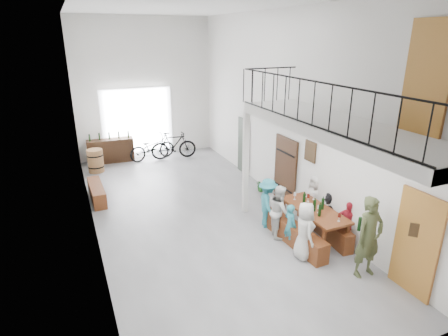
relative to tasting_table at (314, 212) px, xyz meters
name	(u,v)px	position (x,y,z in m)	size (l,w,h in m)	color
floor	(197,213)	(-2.20, 2.43, -0.71)	(12.00, 12.00, 0.00)	slate
room_walls	(193,87)	(-2.20, 2.43, 2.85)	(12.00, 12.00, 12.00)	white
gateway_portal	(138,123)	(-2.60, 8.37, 0.69)	(2.80, 0.08, 2.80)	white
right_wall_decor	(320,162)	(0.50, 0.56, 1.04)	(0.07, 8.28, 5.07)	#A16827
balcony	(335,129)	(-0.22, -0.70, 2.26)	(1.52, 5.62, 4.00)	silver
tasting_table	(314,212)	(0.00, 0.00, 0.00)	(0.81, 1.95, 0.79)	brown
bench_inner	(294,234)	(-0.59, -0.05, -0.45)	(0.35, 2.19, 0.50)	brown
bench_wall	(323,225)	(0.37, 0.05, -0.46)	(0.28, 2.17, 0.50)	brown
tableware	(313,203)	(0.00, 0.06, 0.22)	(0.68, 1.50, 0.35)	black
side_bench	(97,192)	(-4.70, 4.52, -0.47)	(0.37, 1.70, 0.48)	brown
oak_barrel	(96,161)	(-4.46, 7.13, -0.28)	(0.58, 0.58, 0.86)	brown
serving_counter	(111,151)	(-3.79, 8.08, -0.24)	(1.76, 0.49, 0.93)	#3D2012
counter_bottles	(109,136)	(-3.79, 8.08, 0.36)	(1.52, 0.20, 0.28)	black
guest_left_a	(305,231)	(-0.74, -0.66, -0.03)	(0.66, 0.43, 1.36)	beige
guest_left_b	(290,225)	(-0.71, -0.05, -0.18)	(0.39, 0.25, 1.06)	teal
guest_left_c	(280,211)	(-0.71, 0.44, -0.03)	(0.65, 0.51, 1.34)	beige
guest_left_d	(268,203)	(-0.76, 0.95, -0.04)	(0.86, 0.50, 1.34)	teal
guest_right_a	(347,223)	(0.54, -0.59, -0.15)	(0.66, 0.27, 1.12)	#B31E2D
guest_right_b	(329,211)	(0.60, 0.15, -0.17)	(0.99, 0.31, 1.06)	black
guest_right_c	(315,198)	(0.58, 0.76, -0.06)	(0.63, 0.41, 1.29)	beige
host_standing	(369,237)	(0.10, -1.70, 0.18)	(0.65, 0.42, 1.77)	#434C2B
potted_plant	(261,185)	(0.25, 3.10, -0.51)	(0.36, 0.31, 0.40)	#184F1B
bicycle_near	(152,147)	(-2.21, 7.73, -0.20)	(0.67, 1.92, 1.01)	black
bicycle_far	(174,145)	(-1.38, 7.51, -0.15)	(0.52, 1.84, 1.10)	black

